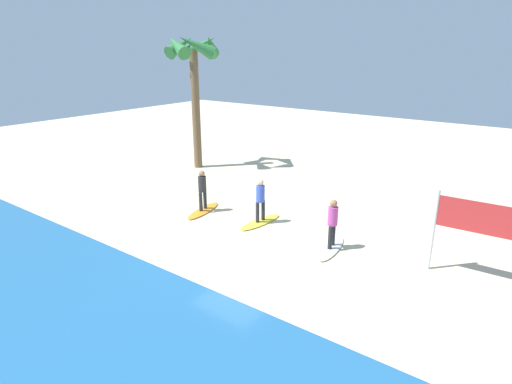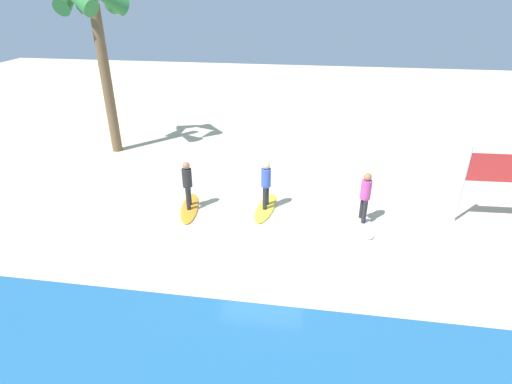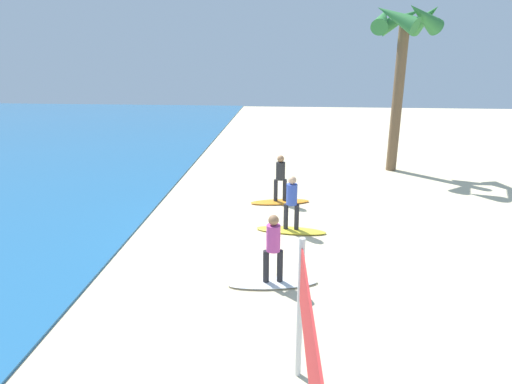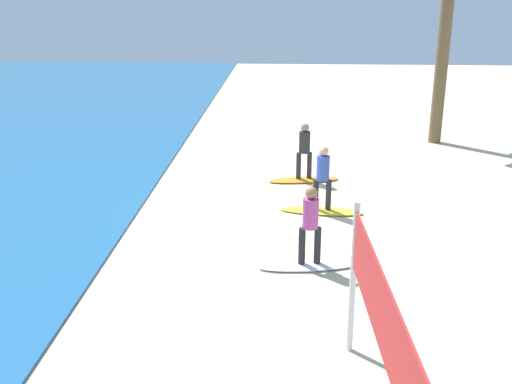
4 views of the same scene
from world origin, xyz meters
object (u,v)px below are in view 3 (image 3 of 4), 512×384
palm_tree (404,36)px  surfer_white (273,244)px  surfer_yellow (292,199)px  surfer_orange (280,175)px  surfboard_white (273,283)px  surfboard_yellow (291,230)px  surfboard_orange (280,202)px

palm_tree → surfer_white: bearing=155.4°
surfer_white → surfer_yellow: same height
surfer_orange → surfboard_white: bearing=180.0°
surfboard_yellow → surfboard_orange: (2.56, 0.40, 0.00)m
surfer_white → surfboard_orange: size_ratio=0.78×
surfer_orange → palm_tree: (4.92, -4.86, 4.67)m
surfer_white → palm_tree: (10.64, -4.86, 4.67)m
surfboard_orange → surfer_white: bearing=79.1°
surfer_yellow → surfer_orange: bearing=8.9°
surfboard_yellow → surfer_yellow: surfer_yellow is taller
surfboard_white → surfer_yellow: bearing=-106.3°
surfer_yellow → surfer_orange: (2.56, 0.40, 0.00)m
surfer_white → surfboard_orange: (5.72, -0.00, -0.99)m
surfboard_white → palm_tree: 13.00m
surfer_yellow → palm_tree: 9.88m
surfer_white → surfer_orange: (5.72, -0.00, 0.00)m
surfboard_yellow → surfer_yellow: (-0.00, 0.00, 0.99)m
surfboard_orange → surfboard_white: bearing=79.1°
surfboard_white → surfboard_orange: size_ratio=1.00×
surfboard_orange → surfer_orange: size_ratio=1.28×
surfboard_white → surfer_white: (0.00, 0.00, 0.99)m
surfer_white → surfer_orange: 5.72m
palm_tree → surfboard_orange: bearing=135.3°
surfboard_white → surfer_yellow: 3.34m
surfer_orange → surfboard_orange: bearing=-26.6°
surfer_yellow → surfboard_orange: size_ratio=0.78×
surfboard_yellow → surfer_white: bearing=88.7°
surfboard_white → surfboard_orange: bearing=-99.1°
surfboard_white → surfer_white: 0.99m
surfer_orange → palm_tree: 8.35m
surfer_white → surfer_yellow: (3.16, -0.40, 0.00)m
surfboard_orange → surfer_orange: (-0.00, 0.00, 0.99)m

